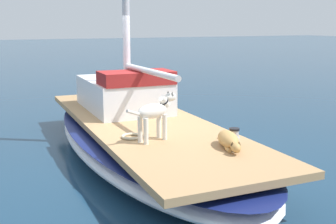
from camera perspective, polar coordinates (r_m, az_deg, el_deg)
The scene contains 7 objects.
ground_plane at distance 7.74m, azimuth -3.19°, elevation -5.97°, with size 120.00×120.00×0.00m, color navy.
sailboat_main at distance 7.64m, azimuth -3.22°, elevation -3.57°, with size 2.72×7.31×0.66m.
cabin_house at distance 8.53m, azimuth -5.88°, elevation 2.61°, with size 1.46×2.26×0.84m.
dog_white at distance 6.22m, azimuth -1.78°, elevation -0.05°, with size 0.92×0.39×0.70m.
dog_tan at distance 5.98m, azimuth 8.14°, elevation -3.75°, with size 0.43×0.93×0.22m.
deck_winch at distance 6.26m, azimuth 8.84°, elevation -3.15°, with size 0.16×0.16×0.21m.
coiled_rope at distance 6.46m, azimuth -4.85°, elevation -3.27°, with size 0.32×0.32×0.04m, color beige.
Camera 1 is at (-2.76, -6.83, 2.36)m, focal length 45.56 mm.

